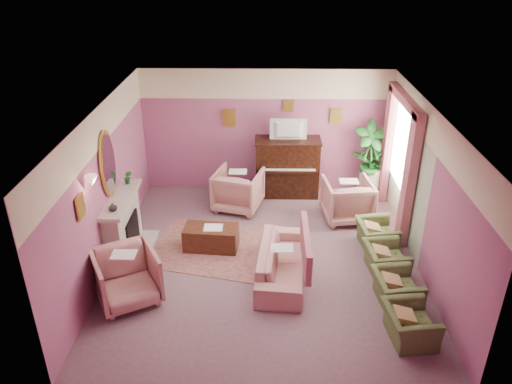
{
  "coord_description": "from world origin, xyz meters",
  "views": [
    {
      "loc": [
        0.0,
        -7.6,
        5.22
      ],
      "look_at": [
        -0.16,
        0.4,
        1.18
      ],
      "focal_mm": 35.0,
      "sensor_mm": 36.0,
      "label": 1
    }
  ],
  "objects_px": {
    "olive_chair_c": "(386,256)",
    "side_table": "(370,181)",
    "coffee_table": "(211,238)",
    "olive_chair_b": "(397,285)",
    "television": "(289,129)",
    "olive_chair_a": "(410,320)",
    "piano": "(287,168)",
    "floral_armchair_left": "(238,188)",
    "olive_chair_d": "(377,231)",
    "floral_armchair_right": "(347,198)",
    "sofa": "(282,256)",
    "floral_armchair_front": "(127,275)"
  },
  "relations": [
    {
      "from": "olive_chair_b",
      "to": "olive_chair_d",
      "type": "height_order",
      "value": "same"
    },
    {
      "from": "piano",
      "to": "olive_chair_a",
      "type": "bearing_deg",
      "value": -70.87
    },
    {
      "from": "floral_armchair_right",
      "to": "olive_chair_a",
      "type": "bearing_deg",
      "value": -83.33
    },
    {
      "from": "floral_armchair_front",
      "to": "side_table",
      "type": "distance_m",
      "value": 5.95
    },
    {
      "from": "olive_chair_b",
      "to": "side_table",
      "type": "distance_m",
      "value": 3.8
    },
    {
      "from": "floral_armchair_front",
      "to": "olive_chair_a",
      "type": "bearing_deg",
      "value": -10.48
    },
    {
      "from": "piano",
      "to": "olive_chair_a",
      "type": "height_order",
      "value": "piano"
    },
    {
      "from": "olive_chair_b",
      "to": "olive_chair_d",
      "type": "bearing_deg",
      "value": 90.0
    },
    {
      "from": "floral_armchair_left",
      "to": "olive_chair_b",
      "type": "relative_size",
      "value": 1.24
    },
    {
      "from": "floral_armchair_right",
      "to": "olive_chair_b",
      "type": "bearing_deg",
      "value": -81.33
    },
    {
      "from": "floral_armchair_left",
      "to": "olive_chair_c",
      "type": "bearing_deg",
      "value": -40.65
    },
    {
      "from": "olive_chair_a",
      "to": "olive_chair_b",
      "type": "xyz_separation_m",
      "value": [
        0.0,
        0.82,
        0.0
      ]
    },
    {
      "from": "olive_chair_c",
      "to": "side_table",
      "type": "bearing_deg",
      "value": 84.67
    },
    {
      "from": "coffee_table",
      "to": "sofa",
      "type": "relative_size",
      "value": 0.51
    },
    {
      "from": "olive_chair_b",
      "to": "piano",
      "type": "bearing_deg",
      "value": 112.84
    },
    {
      "from": "floral_armchair_left",
      "to": "side_table",
      "type": "distance_m",
      "value": 3.04
    },
    {
      "from": "olive_chair_b",
      "to": "side_table",
      "type": "bearing_deg",
      "value": 85.82
    },
    {
      "from": "olive_chair_c",
      "to": "piano",
      "type": "bearing_deg",
      "value": 118.19
    },
    {
      "from": "piano",
      "to": "floral_armchair_right",
      "type": "height_order",
      "value": "piano"
    },
    {
      "from": "sofa",
      "to": "olive_chair_c",
      "type": "bearing_deg",
      "value": 4.41
    },
    {
      "from": "olive_chair_c",
      "to": "television",
      "type": "bearing_deg",
      "value": 118.59
    },
    {
      "from": "coffee_table",
      "to": "olive_chair_b",
      "type": "relative_size",
      "value": 1.27
    },
    {
      "from": "floral_armchair_front",
      "to": "olive_chair_d",
      "type": "height_order",
      "value": "floral_armchair_front"
    },
    {
      "from": "floral_armchair_front",
      "to": "olive_chair_b",
      "type": "distance_m",
      "value": 4.3
    },
    {
      "from": "coffee_table",
      "to": "television",
      "type": "bearing_deg",
      "value": 56.43
    },
    {
      "from": "television",
      "to": "olive_chair_a",
      "type": "xyz_separation_m",
      "value": [
        1.61,
        -4.6,
        -1.26
      ]
    },
    {
      "from": "coffee_table",
      "to": "sofa",
      "type": "xyz_separation_m",
      "value": [
        1.31,
        -0.83,
        0.17
      ]
    },
    {
      "from": "piano",
      "to": "olive_chair_d",
      "type": "xyz_separation_m",
      "value": [
        1.61,
        -2.19,
        -0.31
      ]
    },
    {
      "from": "coffee_table",
      "to": "floral_armchair_right",
      "type": "xyz_separation_m",
      "value": [
        2.7,
        1.19,
        0.26
      ]
    },
    {
      "from": "floral_armchair_right",
      "to": "television",
      "type": "bearing_deg",
      "value": 138.07
    },
    {
      "from": "floral_armchair_left",
      "to": "side_table",
      "type": "xyz_separation_m",
      "value": [
        2.96,
        0.66,
        -0.14
      ]
    },
    {
      "from": "television",
      "to": "olive_chair_c",
      "type": "relative_size",
      "value": 1.02
    },
    {
      "from": "floral_armchair_right",
      "to": "olive_chair_d",
      "type": "relative_size",
      "value": 1.24
    },
    {
      "from": "coffee_table",
      "to": "olive_chair_c",
      "type": "relative_size",
      "value": 1.27
    },
    {
      "from": "olive_chair_d",
      "to": "side_table",
      "type": "relative_size",
      "value": 1.12
    },
    {
      "from": "coffee_table",
      "to": "olive_chair_d",
      "type": "xyz_separation_m",
      "value": [
        3.12,
        0.13,
        0.11
      ]
    },
    {
      "from": "piano",
      "to": "side_table",
      "type": "distance_m",
      "value": 1.91
    },
    {
      "from": "coffee_table",
      "to": "olive_chair_a",
      "type": "relative_size",
      "value": 1.27
    },
    {
      "from": "sofa",
      "to": "floral_armchair_right",
      "type": "bearing_deg",
      "value": 55.32
    },
    {
      "from": "television",
      "to": "olive_chair_b",
      "type": "relative_size",
      "value": 1.02
    },
    {
      "from": "floral_armchair_left",
      "to": "olive_chair_a",
      "type": "xyz_separation_m",
      "value": [
        2.69,
        -3.95,
        -0.15
      ]
    },
    {
      "from": "coffee_table",
      "to": "side_table",
      "type": "distance_m",
      "value": 4.09
    },
    {
      "from": "sofa",
      "to": "floral_armchair_right",
      "type": "height_order",
      "value": "floral_armchair_right"
    },
    {
      "from": "television",
      "to": "floral_armchair_left",
      "type": "relative_size",
      "value": 0.82
    },
    {
      "from": "sofa",
      "to": "olive_chair_a",
      "type": "relative_size",
      "value": 2.51
    },
    {
      "from": "piano",
      "to": "floral_armchair_front",
      "type": "distance_m",
      "value": 4.7
    },
    {
      "from": "olive_chair_c",
      "to": "side_table",
      "type": "height_order",
      "value": "side_table"
    },
    {
      "from": "olive_chair_a",
      "to": "olive_chair_d",
      "type": "xyz_separation_m",
      "value": [
        0.0,
        2.46,
        0.0
      ]
    },
    {
      "from": "sofa",
      "to": "olive_chair_b",
      "type": "relative_size",
      "value": 2.51
    },
    {
      "from": "piano",
      "to": "floral_armchair_left",
      "type": "distance_m",
      "value": 1.29
    }
  ]
}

